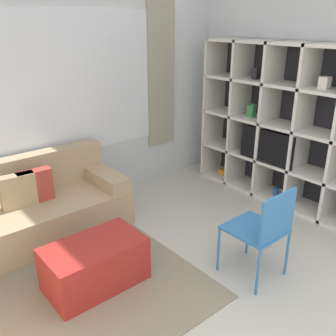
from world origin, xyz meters
name	(u,v)px	position (x,y,z in m)	size (l,w,h in m)	color
wall_back	(56,95)	(0.00, 3.30, 1.36)	(5.94, 0.11, 2.70)	silver
wall_right	(308,91)	(2.41, 1.63, 1.35)	(0.07, 4.47, 2.70)	silver
area_rug	(31,320)	(-1.09, 1.69, 0.01)	(2.84, 1.72, 0.01)	gray
shelving_unit	(286,125)	(2.19, 1.74, 0.95)	(0.43, 2.36, 1.91)	#232328
couch_main	(22,214)	(-0.69, 2.85, 0.29)	(2.12, 0.83, 0.81)	tan
ottoman	(95,264)	(-0.49, 1.74, 0.21)	(0.83, 0.49, 0.41)	#A82823
folding_chair	(264,227)	(0.67, 0.89, 0.52)	(0.44, 0.46, 0.86)	#3375B7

